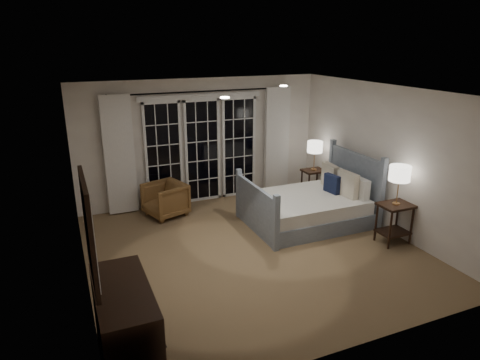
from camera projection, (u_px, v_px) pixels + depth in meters
name	position (u px, v px, depth m)	size (l,w,h in m)	color
floor	(253.00, 250.00, 6.84)	(5.00, 5.00, 0.00)	brown
ceiling	(254.00, 91.00, 6.06)	(5.00, 5.00, 0.00)	white
wall_left	(78.00, 198.00, 5.52)	(0.02, 5.00, 2.50)	white
wall_right	(385.00, 158.00, 7.38)	(0.02, 5.00, 2.50)	white
wall_back	(202.00, 141.00, 8.63)	(5.00, 0.02, 2.50)	white
wall_front	(358.00, 245.00, 4.26)	(5.00, 0.02, 2.50)	white
french_doors	(202.00, 149.00, 8.65)	(2.50, 0.04, 2.20)	black
curtain_rod	(202.00, 91.00, 8.24)	(0.03, 0.03, 3.50)	black
curtain_left	(119.00, 155.00, 7.95)	(0.55, 0.10, 2.25)	white
curtain_right	(277.00, 140.00, 9.17)	(0.55, 0.10, 2.25)	white
downlight_a	(284.00, 86.00, 6.88)	(0.12, 0.12, 0.01)	white
downlight_b	(225.00, 98.00, 5.49)	(0.12, 0.12, 0.01)	white
bed	(310.00, 206.00, 7.79)	(2.10, 1.50, 1.22)	#8490A0
nightstand_left	(394.00, 217.00, 6.96)	(0.52, 0.42, 0.68)	black
nightstand_right	(313.00, 179.00, 9.06)	(0.45, 0.36, 0.59)	black
lamp_left	(400.00, 174.00, 6.73)	(0.33, 0.33, 0.64)	#BB844A
lamp_right	(315.00, 147.00, 8.85)	(0.32, 0.32, 0.61)	#BB844A
armchair	(165.00, 199.00, 8.09)	(0.69, 0.71, 0.64)	brown
dresser	(126.00, 327.00, 4.30)	(0.54, 1.26, 0.90)	black
mirror	(89.00, 231.00, 3.87)	(0.05, 0.85, 1.00)	black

